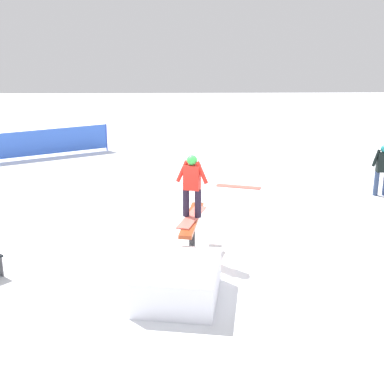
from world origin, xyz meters
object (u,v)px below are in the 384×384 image
(loose_snowboard_coral, at_px, (238,187))
(bystander_black, at_px, (383,167))
(rail_feature, at_px, (192,224))
(main_rider_on_rail, at_px, (192,187))

(loose_snowboard_coral, bearing_deg, bystander_black, 4.26)
(bystander_black, bearing_deg, rail_feature, -143.25)
(main_rider_on_rail, relative_size, bystander_black, 0.96)
(rail_feature, height_order, bystander_black, bystander_black)
(rail_feature, xyz_separation_m, loose_snowboard_coral, (5.33, -1.61, -0.75))
(rail_feature, bearing_deg, main_rider_on_rail, 0.00)
(main_rider_on_rail, height_order, loose_snowboard_coral, main_rider_on_rail)
(rail_feature, relative_size, loose_snowboard_coral, 1.52)
(loose_snowboard_coral, bearing_deg, main_rider_on_rail, -90.04)
(bystander_black, bearing_deg, loose_snowboard_coral, 167.49)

